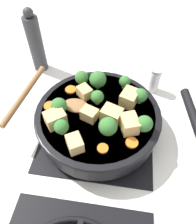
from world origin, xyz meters
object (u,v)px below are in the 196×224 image
skillet_pan (99,118)px  salt_shaker (154,80)px  pepper_mill (36,43)px  wooden_spoon (46,99)px

skillet_pan → salt_shaker: salt_shaker is taller
skillet_pan → pepper_mill: size_ratio=1.96×
wooden_spoon → salt_shaker: wooden_spoon is taller
skillet_pan → wooden_spoon: size_ratio=1.90×
skillet_pan → pepper_mill: bearing=-45.1°
wooden_spoon → salt_shaker: 0.35m
skillet_pan → wooden_spoon: bearing=-7.4°
wooden_spoon → pepper_mill: (0.11, -0.24, 0.01)m
skillet_pan → salt_shaker: size_ratio=5.05×
wooden_spoon → salt_shaker: bearing=-149.8°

